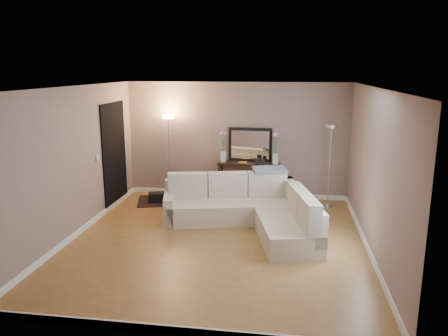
# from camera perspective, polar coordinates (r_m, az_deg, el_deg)

# --- Properties ---
(floor) EXTENTS (5.00, 5.50, 0.01)m
(floor) POSITION_cam_1_polar(r_m,az_deg,el_deg) (7.60, -0.89, -9.49)
(floor) COLOR #9C6D38
(floor) RESTS_ON ground
(ceiling) EXTENTS (5.00, 5.50, 0.01)m
(ceiling) POSITION_cam_1_polar(r_m,az_deg,el_deg) (7.04, -0.97, 10.56)
(ceiling) COLOR white
(ceiling) RESTS_ON ground
(wall_back) EXTENTS (5.00, 0.02, 2.60)m
(wall_back) POSITION_cam_1_polar(r_m,az_deg,el_deg) (9.89, 1.66, 3.64)
(wall_back) COLOR gray
(wall_back) RESTS_ON ground
(wall_front) EXTENTS (5.00, 0.02, 2.60)m
(wall_front) POSITION_cam_1_polar(r_m,az_deg,el_deg) (4.61, -6.52, -7.37)
(wall_front) COLOR gray
(wall_front) RESTS_ON ground
(wall_left) EXTENTS (0.02, 5.50, 2.60)m
(wall_left) POSITION_cam_1_polar(r_m,az_deg,el_deg) (8.00, -18.96, 0.72)
(wall_left) COLOR gray
(wall_left) RESTS_ON ground
(wall_right) EXTENTS (0.02, 5.50, 2.60)m
(wall_right) POSITION_cam_1_polar(r_m,az_deg,el_deg) (7.25, 19.05, -0.50)
(wall_right) COLOR gray
(wall_right) RESTS_ON ground
(baseboard_back) EXTENTS (5.00, 0.03, 0.10)m
(baseboard_back) POSITION_cam_1_polar(r_m,az_deg,el_deg) (10.15, 1.60, -3.37)
(baseboard_back) COLOR white
(baseboard_back) RESTS_ON ground
(baseboard_front) EXTENTS (5.00, 0.03, 0.10)m
(baseboard_front) POSITION_cam_1_polar(r_m,az_deg,el_deg) (5.20, -6.07, -20.30)
(baseboard_front) COLOR white
(baseboard_front) RESTS_ON ground
(baseboard_left) EXTENTS (0.03, 5.50, 0.10)m
(baseboard_left) POSITION_cam_1_polar(r_m,az_deg,el_deg) (8.33, -18.18, -7.72)
(baseboard_left) COLOR white
(baseboard_left) RESTS_ON ground
(baseboard_right) EXTENTS (0.03, 5.50, 0.10)m
(baseboard_right) POSITION_cam_1_polar(r_m,az_deg,el_deg) (7.62, 18.17, -9.68)
(baseboard_right) COLOR white
(baseboard_right) RESTS_ON ground
(doorway) EXTENTS (0.02, 1.20, 2.20)m
(doorway) POSITION_cam_1_polar(r_m,az_deg,el_deg) (9.54, -14.10, 1.68)
(doorway) COLOR black
(doorway) RESTS_ON ground
(switch_plate) EXTENTS (0.02, 0.08, 0.12)m
(switch_plate) POSITION_cam_1_polar(r_m,az_deg,el_deg) (8.75, -16.23, 1.24)
(switch_plate) COLOR white
(switch_plate) RESTS_ON ground
(sectional_sofa) EXTENTS (3.05, 2.59, 0.90)m
(sectional_sofa) POSITION_cam_1_polar(r_m,az_deg,el_deg) (8.16, 3.53, -5.39)
(sectional_sofa) COLOR beige
(sectional_sofa) RESTS_ON floor
(throw_blanket) EXTENTS (0.73, 0.54, 0.09)m
(throw_blanket) POSITION_cam_1_polar(r_m,az_deg,el_deg) (8.66, 6.00, -0.18)
(throw_blanket) COLOR gray
(throw_blanket) RESTS_ON sectional_sofa
(console_table) EXTENTS (1.39, 0.43, 0.85)m
(console_table) POSITION_cam_1_polar(r_m,az_deg,el_deg) (9.77, 2.74, -1.41)
(console_table) COLOR black
(console_table) RESTS_ON floor
(leaning_mirror) EXTENTS (0.98, 0.09, 0.76)m
(leaning_mirror) POSITION_cam_1_polar(r_m,az_deg,el_deg) (9.78, 3.44, 3.04)
(leaning_mirror) COLOR black
(leaning_mirror) RESTS_ON console_table
(table_decor) EXTENTS (0.58, 0.14, 0.14)m
(table_decor) POSITION_cam_1_polar(r_m,az_deg,el_deg) (9.64, 3.23, 0.73)
(table_decor) COLOR orange
(table_decor) RESTS_ON console_table
(flower_vase_left) EXTENTS (0.16, 0.13, 0.73)m
(flower_vase_left) POSITION_cam_1_polar(r_m,az_deg,el_deg) (9.71, -0.12, 2.49)
(flower_vase_left) COLOR silver
(flower_vase_left) RESTS_ON console_table
(flower_vase_right) EXTENTS (0.16, 0.13, 0.73)m
(flower_vase_right) POSITION_cam_1_polar(r_m,az_deg,el_deg) (9.57, 6.76, 2.24)
(flower_vase_right) COLOR silver
(flower_vase_right) RESTS_ON console_table
(floor_lamp_lit) EXTENTS (0.33, 0.33, 1.88)m
(floor_lamp_lit) POSITION_cam_1_polar(r_m,az_deg,el_deg) (9.92, -7.20, 3.73)
(floor_lamp_lit) COLOR silver
(floor_lamp_lit) RESTS_ON floor
(floor_lamp_unlit) EXTENTS (0.29, 0.29, 1.77)m
(floor_lamp_unlit) POSITION_cam_1_polar(r_m,az_deg,el_deg) (9.34, 13.75, 2.41)
(floor_lamp_unlit) COLOR silver
(floor_lamp_unlit) RESTS_ON floor
(charcoal_rug) EXTENTS (1.43, 1.21, 0.02)m
(charcoal_rug) POSITION_cam_1_polar(r_m,az_deg,el_deg) (9.87, -7.58, -4.20)
(charcoal_rug) COLOR black
(charcoal_rug) RESTS_ON floor
(black_bag) EXTENTS (0.40, 0.33, 0.22)m
(black_bag) POSITION_cam_1_polar(r_m,az_deg,el_deg) (9.74, -8.81, -3.85)
(black_bag) COLOR black
(black_bag) RESTS_ON charcoal_rug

